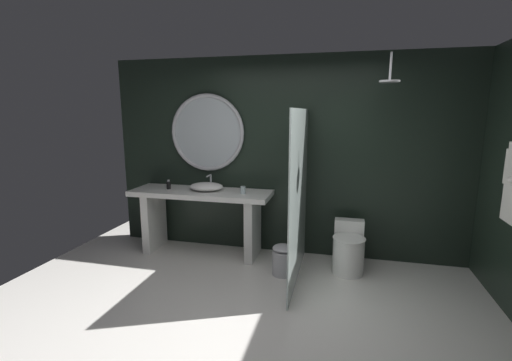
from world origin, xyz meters
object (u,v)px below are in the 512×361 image
toilet (348,250)px  soap_dispenser (169,185)px  tumbler_cup (243,190)px  vessel_sink (206,186)px  waste_bin (283,260)px  round_wall_mirror (207,133)px  rain_shower_head (390,79)px

toilet → soap_dispenser: bearing=177.1°
tumbler_cup → soap_dispenser: 1.06m
vessel_sink → toilet: 1.97m
soap_dispenser → waste_bin: bearing=-13.8°
toilet → round_wall_mirror: bearing=168.3°
soap_dispenser → round_wall_mirror: bearing=30.4°
soap_dispenser → rain_shower_head: 3.02m
vessel_sink → toilet: (1.86, -0.16, -0.65)m
rain_shower_head → toilet: bearing=166.5°
round_wall_mirror → toilet: bearing=-11.7°
soap_dispenser → waste_bin: 1.85m
soap_dispenser → rain_shower_head: rain_shower_head is taller
soap_dispenser → waste_bin: soap_dispenser is taller
vessel_sink → tumbler_cup: bearing=-7.6°
vessel_sink → waste_bin: (1.11, -0.44, -0.73)m
tumbler_cup → waste_bin: 1.01m
round_wall_mirror → rain_shower_head: (2.25, -0.48, 0.62)m
rain_shower_head → tumbler_cup: bearing=174.3°
tumbler_cup → round_wall_mirror: size_ratio=0.09×
tumbler_cup → rain_shower_head: bearing=-5.7°
vessel_sink → tumbler_cup: 0.53m
vessel_sink → soap_dispenser: size_ratio=3.60×
rain_shower_head → toilet: rain_shower_head is taller
tumbler_cup → vessel_sink: bearing=172.4°
tumbler_cup → rain_shower_head: size_ratio=0.31×
tumbler_cup → soap_dispenser: (-1.06, 0.04, 0.01)m
vessel_sink → waste_bin: vessel_sink is taller
vessel_sink → tumbler_cup: size_ratio=4.71×
round_wall_mirror → toilet: size_ratio=1.78×
tumbler_cup → toilet: size_ratio=0.16×
round_wall_mirror → rain_shower_head: 2.38m
tumbler_cup → toilet: tumbler_cup is taller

